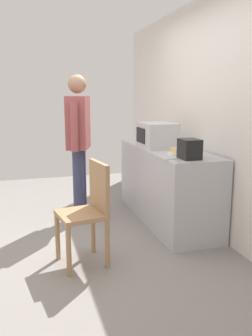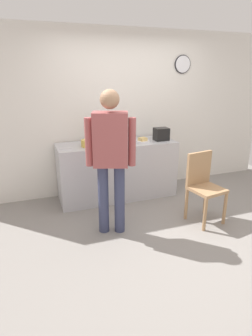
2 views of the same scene
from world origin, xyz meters
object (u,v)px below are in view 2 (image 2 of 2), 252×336
at_px(sandwich_plate, 143,140).
at_px(salad_bowl, 88,143).
at_px(wooden_chair, 203,184).
at_px(microwave, 114,135).
at_px(toaster, 161,134).
at_px(fork_utensil, 66,149).
at_px(spoon_utensil, 166,143).
at_px(person_standing, 111,153).

height_order(sandwich_plate, salad_bowl, salad_bowl).
bearing_deg(sandwich_plate, wooden_chair, -67.62).
distance_m(microwave, sandwich_plate, 0.51).
bearing_deg(toaster, sandwich_plate, 177.56).
xyz_separation_m(microwave, fork_utensil, (-0.73, -0.03, -0.15)).
bearing_deg(spoon_utensil, salad_bowl, 170.51).
distance_m(sandwich_plate, person_standing, 1.25).
height_order(salad_bowl, person_standing, person_standing).
distance_m(fork_utensil, spoon_utensil, 1.52).
bearing_deg(microwave, person_standing, -109.45).
bearing_deg(salad_bowl, microwave, -3.90).
relative_size(microwave, toaster, 2.27).
bearing_deg(toaster, fork_utensil, -177.62).
bearing_deg(person_standing, sandwich_plate, 49.44).
relative_size(microwave, salad_bowl, 2.48).
bearing_deg(salad_bowl, sandwich_plate, 1.13).
relative_size(toaster, person_standing, 0.12).
xyz_separation_m(sandwich_plate, salad_bowl, (-0.88, -0.02, 0.03)).
bearing_deg(salad_bowl, fork_utensil, -169.91).
bearing_deg(fork_utensil, toaster, 2.38).
bearing_deg(toaster, spoon_utensil, -94.38).
height_order(fork_utensil, person_standing, person_standing).
bearing_deg(fork_utensil, sandwich_plate, 3.62).
relative_size(salad_bowl, toaster, 0.92).
relative_size(fork_utensil, person_standing, 0.10).
relative_size(salad_bowl, spoon_utensil, 1.18).
distance_m(microwave, wooden_chair, 1.48).
relative_size(spoon_utensil, person_standing, 0.10).
bearing_deg(wooden_chair, person_standing, 174.81).
distance_m(spoon_utensil, wooden_chair, 0.94).
distance_m(sandwich_plate, fork_utensil, 1.22).
height_order(microwave, fork_utensil, microwave).
relative_size(sandwich_plate, wooden_chair, 0.24).
bearing_deg(salad_bowl, wooden_chair, -38.34).
relative_size(sandwich_plate, salad_bowl, 1.11).
height_order(person_standing, wooden_chair, person_standing).
height_order(microwave, toaster, microwave).
distance_m(toaster, person_standing, 1.46).
bearing_deg(fork_utensil, microwave, 2.61).
xyz_separation_m(microwave, spoon_utensil, (0.79, -0.17, -0.15)).
bearing_deg(spoon_utensil, toaster, 85.62).
height_order(toaster, spoon_utensil, toaster).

